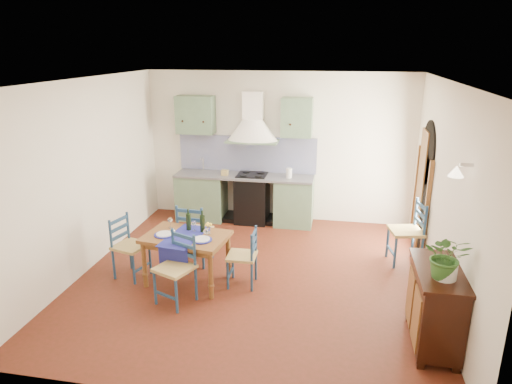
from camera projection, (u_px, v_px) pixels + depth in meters
The scene contains 13 objects.
floor at pixel (254, 277), 6.68m from camera, with size 5.00×5.00×0.00m, color #431E0E.
back_wall at pixel (252, 167), 8.59m from camera, with size 5.00×0.96×2.80m.
right_wall at pixel (441, 194), 6.10m from camera, with size 0.26×5.00×2.80m.
left_wall at pixel (87, 176), 6.69m from camera, with size 0.04×5.00×2.80m, color silver.
ceiling at pixel (254, 80), 5.82m from camera, with size 5.00×5.00×0.01m, color white.
dining_table at pixel (186, 241), 6.34m from camera, with size 1.22×0.95×1.04m.
chair_near at pixel (176, 268), 5.90m from camera, with size 0.57×0.57×0.93m.
chair_far at pixel (194, 233), 6.96m from camera, with size 0.49×0.49×0.98m.
chair_left at pixel (129, 246), 6.57m from camera, with size 0.52×0.52×0.91m.
chair_right at pixel (244, 257), 6.33m from camera, with size 0.40×0.40×0.84m.
chair_spare at pixel (408, 232), 6.97m from camera, with size 0.55×0.55×1.00m.
sideboard at pixel (435, 304), 5.02m from camera, with size 0.50×1.05×0.94m.
potted_plant at pixel (447, 256), 4.64m from camera, with size 0.44×0.38×0.49m, color #306025.
Camera 1 is at (1.12, -5.88, 3.22)m, focal length 32.00 mm.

